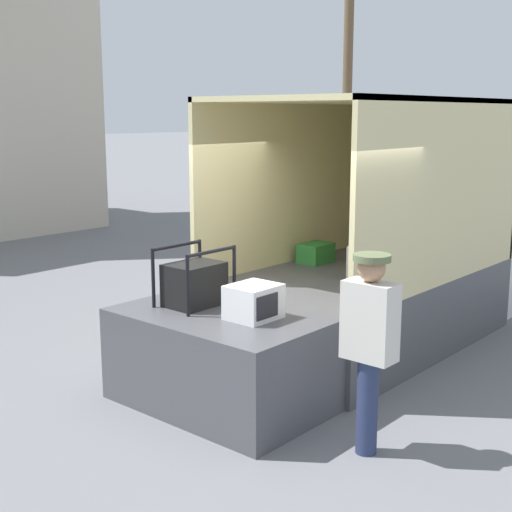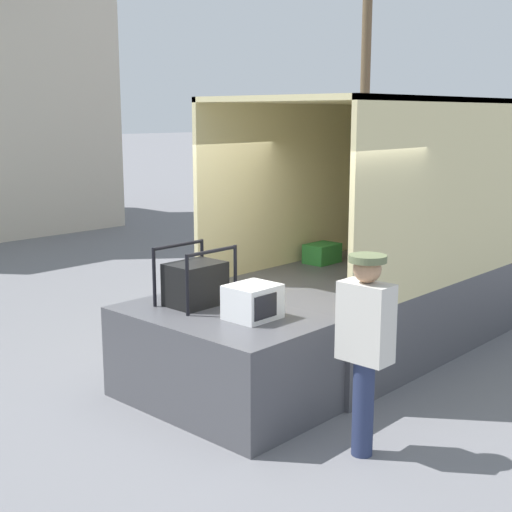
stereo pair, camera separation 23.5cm
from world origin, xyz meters
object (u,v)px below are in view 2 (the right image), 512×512
(worker_person, at_px, (365,334))
(utility_pole, at_px, (365,73))
(box_truck, at_px, (427,253))
(portable_generator, at_px, (197,283))
(microwave, at_px, (253,302))

(worker_person, bearing_deg, utility_pole, 34.59)
(box_truck, bearing_deg, portable_generator, 173.95)
(worker_person, bearing_deg, portable_generator, 89.40)
(microwave, xyz_separation_m, portable_generator, (-0.01, 0.77, 0.06))
(portable_generator, bearing_deg, utility_pole, 27.99)
(box_truck, distance_m, portable_generator, 3.90)
(box_truck, bearing_deg, worker_person, -157.06)
(box_truck, bearing_deg, utility_pole, 38.81)
(microwave, bearing_deg, box_truck, 5.30)
(box_truck, relative_size, worker_person, 3.31)
(worker_person, bearing_deg, box_truck, 22.94)
(worker_person, height_order, utility_pole, utility_pole)
(box_truck, height_order, portable_generator, box_truck)
(microwave, distance_m, utility_pole, 15.28)
(box_truck, height_order, utility_pole, utility_pole)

